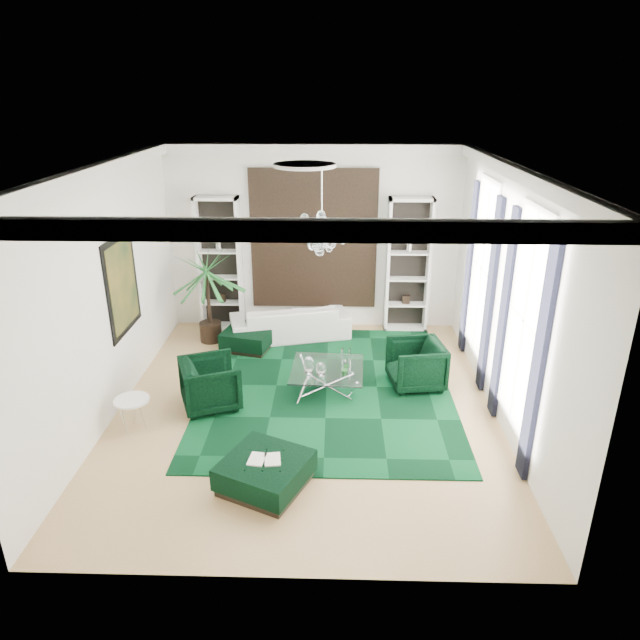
{
  "coord_description": "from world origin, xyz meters",
  "views": [
    {
      "loc": [
        0.45,
        -8.02,
        4.77
      ],
      "look_at": [
        0.21,
        0.5,
        1.31
      ],
      "focal_mm": 32.0,
      "sensor_mm": 36.0,
      "label": 1
    }
  ],
  "objects_px": {
    "armchair_right": "(416,365)",
    "ottoman_front": "(265,473)",
    "armchair_left": "(211,384)",
    "palm": "(207,285)",
    "coffee_table": "(327,379)",
    "sofa": "(290,321)",
    "side_table": "(134,415)",
    "ottoman_side": "(249,339)"
  },
  "relations": [
    {
      "from": "armchair_left",
      "to": "ottoman_front",
      "type": "xyz_separation_m",
      "value": [
        1.1,
        -1.98,
        -0.21
      ]
    },
    {
      "from": "ottoman_side",
      "to": "ottoman_front",
      "type": "xyz_separation_m",
      "value": [
        0.82,
        -4.23,
        0.0
      ]
    },
    {
      "from": "armchair_right",
      "to": "coffee_table",
      "type": "height_order",
      "value": "armchair_right"
    },
    {
      "from": "ottoman_front",
      "to": "palm",
      "type": "xyz_separation_m",
      "value": [
        -1.65,
        4.57,
        1.0
      ]
    },
    {
      "from": "ottoman_front",
      "to": "coffee_table",
      "type": "bearing_deg",
      "value": 73.58
    },
    {
      "from": "armchair_right",
      "to": "palm",
      "type": "bearing_deg",
      "value": -123.91
    },
    {
      "from": "armchair_left",
      "to": "coffee_table",
      "type": "bearing_deg",
      "value": -94.16
    },
    {
      "from": "coffee_table",
      "to": "side_table",
      "type": "relative_size",
      "value": 2.31
    },
    {
      "from": "armchair_right",
      "to": "ottoman_front",
      "type": "height_order",
      "value": "armchair_right"
    },
    {
      "from": "armchair_right",
      "to": "ottoman_side",
      "type": "relative_size",
      "value": 0.99
    },
    {
      "from": "armchair_left",
      "to": "armchair_right",
      "type": "bearing_deg",
      "value": -98.42
    },
    {
      "from": "ottoman_front",
      "to": "side_table",
      "type": "xyz_separation_m",
      "value": [
        -2.13,
        1.28,
        0.05
      ]
    },
    {
      "from": "armchair_right",
      "to": "ottoman_side",
      "type": "xyz_separation_m",
      "value": [
        -3.09,
        1.47,
        -0.21
      ]
    },
    {
      "from": "armchair_left",
      "to": "sofa",
      "type": "bearing_deg",
      "value": -42.01
    },
    {
      "from": "armchair_right",
      "to": "ottoman_front",
      "type": "bearing_deg",
      "value": -48.53
    },
    {
      "from": "armchair_left",
      "to": "side_table",
      "type": "relative_size",
      "value": 1.72
    },
    {
      "from": "ottoman_side",
      "to": "armchair_left",
      "type": "bearing_deg",
      "value": -97.11
    },
    {
      "from": "coffee_table",
      "to": "side_table",
      "type": "bearing_deg",
      "value": -155.98
    },
    {
      "from": "sofa",
      "to": "ottoman_side",
      "type": "height_order",
      "value": "sofa"
    },
    {
      "from": "ottoman_side",
      "to": "side_table",
      "type": "height_order",
      "value": "side_table"
    },
    {
      "from": "coffee_table",
      "to": "ottoman_front",
      "type": "bearing_deg",
      "value": -106.42
    },
    {
      "from": "armchair_left",
      "to": "coffee_table",
      "type": "distance_m",
      "value": 1.95
    },
    {
      "from": "sofa",
      "to": "side_table",
      "type": "xyz_separation_m",
      "value": [
        -2.08,
        -3.52,
        -0.1
      ]
    },
    {
      "from": "sofa",
      "to": "palm",
      "type": "xyz_separation_m",
      "value": [
        -1.6,
        -0.22,
        0.85
      ]
    },
    {
      "from": "sofa",
      "to": "armchair_left",
      "type": "height_order",
      "value": "armchair_left"
    },
    {
      "from": "armchair_left",
      "to": "ottoman_side",
      "type": "bearing_deg",
      "value": -28.53
    },
    {
      "from": "coffee_table",
      "to": "armchair_left",
      "type": "bearing_deg",
      "value": -162.74
    },
    {
      "from": "sofa",
      "to": "palm",
      "type": "height_order",
      "value": "palm"
    },
    {
      "from": "armchair_right",
      "to": "ottoman_front",
      "type": "xyz_separation_m",
      "value": [
        -2.27,
        -2.76,
        -0.21
      ]
    },
    {
      "from": "armchair_left",
      "to": "ottoman_side",
      "type": "height_order",
      "value": "armchair_left"
    },
    {
      "from": "armchair_right",
      "to": "armchair_left",
      "type": "bearing_deg",
      "value": -86.14
    },
    {
      "from": "armchair_left",
      "to": "ottoman_side",
      "type": "distance_m",
      "value": 2.28
    },
    {
      "from": "armchair_right",
      "to": "side_table",
      "type": "bearing_deg",
      "value": -80.46
    },
    {
      "from": "side_table",
      "to": "ottoman_front",
      "type": "bearing_deg",
      "value": -30.93
    },
    {
      "from": "armchair_left",
      "to": "palm",
      "type": "bearing_deg",
      "value": -9.51
    },
    {
      "from": "armchair_right",
      "to": "palm",
      "type": "distance_m",
      "value": 4.38
    },
    {
      "from": "side_table",
      "to": "palm",
      "type": "bearing_deg",
      "value": 81.69
    },
    {
      "from": "coffee_table",
      "to": "side_table",
      "type": "distance_m",
      "value": 3.16
    },
    {
      "from": "coffee_table",
      "to": "armchair_right",
      "type": "bearing_deg",
      "value": 7.56
    },
    {
      "from": "side_table",
      "to": "palm",
      "type": "distance_m",
      "value": 3.46
    },
    {
      "from": "sofa",
      "to": "armchair_left",
      "type": "xyz_separation_m",
      "value": [
        -1.06,
        -2.81,
        0.06
      ]
    },
    {
      "from": "sofa",
      "to": "coffee_table",
      "type": "height_order",
      "value": "sofa"
    }
  ]
}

